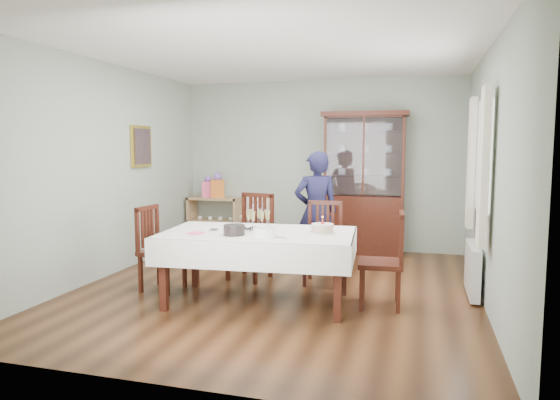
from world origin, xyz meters
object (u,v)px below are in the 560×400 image
at_px(sideboard, 215,221).
at_px(chair_far_left, 250,254).
at_px(chair_far_right, 323,260).
at_px(gift_bag_orange, 218,186).
at_px(dining_table, 258,267).
at_px(woman, 316,212).
at_px(birthday_cake, 322,229).
at_px(china_cabinet, 364,181).
at_px(chair_end_right, 382,279).
at_px(gift_bag_pink, 208,188).
at_px(chair_end_left, 161,265).
at_px(high_chair, 257,237).
at_px(champagne_tray, 258,224).

relative_size(sideboard, chair_far_left, 0.85).
bearing_deg(chair_far_right, gift_bag_orange, 136.92).
bearing_deg(sideboard, dining_table, -59.02).
height_order(dining_table, woman, woman).
distance_m(woman, birthday_cake, 1.41).
bearing_deg(china_cabinet, chair_far_left, -122.15).
height_order(chair_end_right, gift_bag_pink, gift_bag_pink).
relative_size(sideboard, chair_end_right, 0.91).
xyz_separation_m(chair_end_left, high_chair, (0.66, 1.51, 0.09)).
bearing_deg(chair_end_right, sideboard, -135.24).
distance_m(china_cabinet, gift_bag_pink, 2.61).
relative_size(chair_end_right, woman, 0.62).
bearing_deg(gift_bag_pink, sideboard, 10.78).
xyz_separation_m(sideboard, chair_end_left, (0.48, -2.69, -0.11)).
relative_size(china_cabinet, woman, 1.37).
bearing_deg(chair_far_right, sideboard, 137.47).
relative_size(china_cabinet, chair_far_left, 2.06).
bearing_deg(birthday_cake, woman, 104.20).
height_order(chair_far_right, chair_end_right, chair_end_right).
relative_size(chair_end_left, champagne_tray, 2.76).
bearing_deg(chair_end_left, china_cabinet, -31.51).
bearing_deg(chair_far_left, sideboard, 135.40).
bearing_deg(high_chair, birthday_cake, -56.24).
xyz_separation_m(champagne_tray, gift_bag_pink, (-1.77, 2.69, 0.14)).
bearing_deg(china_cabinet, chair_end_right, -79.64).
distance_m(chair_end_left, woman, 2.09).
height_order(dining_table, chair_far_right, chair_far_right).
bearing_deg(chair_end_left, gift_bag_pink, 17.96).
distance_m(chair_far_right, chair_end_left, 1.90).
relative_size(china_cabinet, chair_end_left, 2.25).
bearing_deg(sideboard, champagne_tray, -58.43).
distance_m(chair_end_right, birthday_cake, 0.80).
xyz_separation_m(sideboard, high_chair, (1.14, -1.18, -0.02)).
height_order(chair_end_right, woman, woman).
height_order(chair_end_right, champagne_tray, chair_end_right).
xyz_separation_m(china_cabinet, gift_bag_orange, (-2.43, 0.00, -0.14)).
height_order(dining_table, champagne_tray, champagne_tray).
xyz_separation_m(sideboard, chair_end_right, (2.98, -2.62, -0.11)).
bearing_deg(woman, china_cabinet, -131.58).
distance_m(champagne_tray, gift_bag_pink, 3.23).
distance_m(woman, champagne_tray, 1.37).
relative_size(woman, high_chair, 1.62).
bearing_deg(china_cabinet, champagne_tray, -107.19).
bearing_deg(high_chair, champagne_tray, -75.32).
relative_size(chair_end_left, high_chair, 0.99).
bearing_deg(birthday_cake, gift_bag_pink, 132.18).
xyz_separation_m(chair_far_right, gift_bag_pink, (-2.32, 1.90, 0.67)).
xyz_separation_m(gift_bag_pink, gift_bag_orange, (0.17, 0.00, 0.02)).
height_order(sideboard, chair_far_right, chair_far_right).
relative_size(birthday_cake, gift_bag_orange, 0.64).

